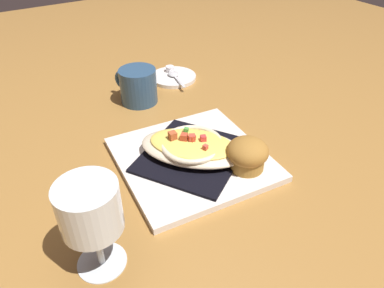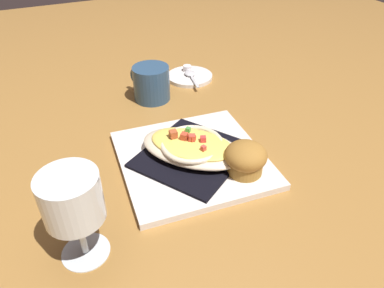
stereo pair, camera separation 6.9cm
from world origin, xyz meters
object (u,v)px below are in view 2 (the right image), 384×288
(coffee_mug, at_px, (151,85))
(stemmed_glass, at_px, (73,202))
(square_plate, at_px, (192,159))
(gratin_dish, at_px, (192,146))
(spoon, at_px, (190,74))
(creamer_cup_0, at_px, (187,68))
(creamer_saucer, at_px, (190,77))
(muffin, at_px, (246,158))

(coffee_mug, xyz_separation_m, stemmed_glass, (0.41, -0.25, 0.07))
(square_plate, distance_m, coffee_mug, 0.28)
(gratin_dish, xyz_separation_m, spoon, (-0.34, 0.15, -0.02))
(creamer_cup_0, bearing_deg, gratin_dish, -22.91)
(square_plate, height_order, stemmed_glass, stemmed_glass)
(coffee_mug, distance_m, creamer_saucer, 0.16)
(spoon, bearing_deg, creamer_cup_0, 169.76)
(coffee_mug, height_order, creamer_saucer, coffee_mug)
(gratin_dish, bearing_deg, muffin, 40.19)
(stemmed_glass, bearing_deg, creamer_cup_0, 141.97)
(creamer_saucer, relative_size, spoon, 1.16)
(muffin, bearing_deg, coffee_mug, -171.47)
(coffee_mug, relative_size, stemmed_glass, 0.79)
(muffin, bearing_deg, spoon, 168.99)
(square_plate, xyz_separation_m, coffee_mug, (-0.28, 0.02, 0.03))
(coffee_mug, bearing_deg, creamer_cup_0, 123.73)
(square_plate, relative_size, coffee_mug, 2.34)
(muffin, height_order, stemmed_glass, stemmed_glass)
(square_plate, height_order, creamer_cup_0, creamer_cup_0)
(muffin, bearing_deg, creamer_saucer, 169.00)
(muffin, height_order, spoon, muffin)
(coffee_mug, xyz_separation_m, creamer_saucer, (-0.07, 0.14, -0.03))
(square_plate, relative_size, spoon, 2.50)
(muffin, height_order, creamer_saucer, muffin)
(coffee_mug, relative_size, creamer_cup_0, 4.92)
(gratin_dish, relative_size, muffin, 2.97)
(gratin_dish, height_order, stemmed_glass, stemmed_glass)
(gratin_dish, bearing_deg, square_plate, 44.84)
(coffee_mug, bearing_deg, square_plate, -3.16)
(gratin_dish, height_order, coffee_mug, coffee_mug)
(spoon, xyz_separation_m, creamer_cup_0, (-0.03, 0.01, 0.00))
(muffin, xyz_separation_m, spoon, (-0.42, 0.08, -0.03))
(creamer_saucer, distance_m, creamer_cup_0, 0.03)
(coffee_mug, bearing_deg, gratin_dish, -3.18)
(muffin, relative_size, creamer_cup_0, 3.25)
(stemmed_glass, bearing_deg, muffin, 98.88)
(muffin, distance_m, creamer_saucer, 0.44)
(gratin_dish, relative_size, creamer_saucer, 1.81)
(square_plate, relative_size, muffin, 3.55)
(coffee_mug, xyz_separation_m, creamer_cup_0, (-0.10, 0.14, -0.02))
(stemmed_glass, xyz_separation_m, creamer_cup_0, (-0.50, 0.39, -0.09))
(square_plate, relative_size, creamer_cup_0, 11.53)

